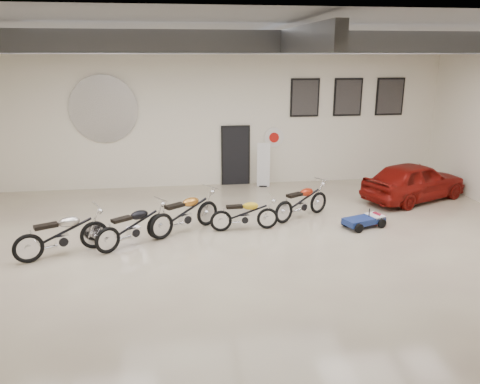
{
  "coord_description": "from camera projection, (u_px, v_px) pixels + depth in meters",
  "views": [
    {
      "loc": [
        -1.63,
        -10.48,
        4.57
      ],
      "look_at": [
        0.0,
        1.2,
        1.1
      ],
      "focal_mm": 35.0,
      "sensor_mm": 36.0,
      "label": 1
    }
  ],
  "objects": [
    {
      "name": "floor",
      "position": [
        247.0,
        249.0,
        11.46
      ],
      "size": [
        16.0,
        12.0,
        0.01
      ],
      "primitive_type": "cube",
      "color": "#C4B995",
      "rests_on": "ground"
    },
    {
      "name": "ceiling",
      "position": [
        248.0,
        34.0,
        10.05
      ],
      "size": [
        16.0,
        12.0,
        0.01
      ],
      "primitive_type": "cube",
      "color": "slate",
      "rests_on": "back_wall"
    },
    {
      "name": "back_wall",
      "position": [
        221.0,
        116.0,
        16.46
      ],
      "size": [
        16.0,
        0.02,
        5.0
      ],
      "primitive_type": "cube",
      "color": "white",
      "rests_on": "floor"
    },
    {
      "name": "ceiling_beams",
      "position": [
        248.0,
        46.0,
        10.12
      ],
      "size": [
        15.8,
        11.8,
        0.32
      ],
      "primitive_type": null,
      "color": "#525459",
      "rests_on": "ceiling"
    },
    {
      "name": "door",
      "position": [
        236.0,
        156.0,
        16.89
      ],
      "size": [
        0.92,
        0.08,
        2.1
      ],
      "primitive_type": "cube",
      "color": "black",
      "rests_on": "back_wall"
    },
    {
      "name": "logo_plaque",
      "position": [
        104.0,
        109.0,
        15.8
      ],
      "size": [
        2.3,
        0.06,
        1.16
      ],
      "primitive_type": null,
      "color": "silver",
      "rests_on": "back_wall"
    },
    {
      "name": "poster_left",
      "position": [
        305.0,
        98.0,
        16.65
      ],
      "size": [
        1.05,
        0.08,
        1.35
      ],
      "primitive_type": null,
      "color": "black",
      "rests_on": "back_wall"
    },
    {
      "name": "poster_mid",
      "position": [
        348.0,
        97.0,
        16.86
      ],
      "size": [
        1.05,
        0.08,
        1.35
      ],
      "primitive_type": null,
      "color": "black",
      "rests_on": "back_wall"
    },
    {
      "name": "poster_right",
      "position": [
        390.0,
        97.0,
        17.07
      ],
      "size": [
        1.05,
        0.08,
        1.35
      ],
      "primitive_type": null,
      "color": "black",
      "rests_on": "back_wall"
    },
    {
      "name": "oil_sign",
      "position": [
        274.0,
        137.0,
        16.89
      ],
      "size": [
        0.72,
        0.1,
        0.72
      ],
      "primitive_type": null,
      "color": "white",
      "rests_on": "back_wall"
    },
    {
      "name": "banner_stand",
      "position": [
        263.0,
        164.0,
        16.64
      ],
      "size": [
        0.49,
        0.28,
        1.68
      ],
      "primitive_type": null,
      "rotation": [
        0.0,
        0.0,
        -0.23
      ],
      "color": "white",
      "rests_on": "floor"
    },
    {
      "name": "motorcycle_silver",
      "position": [
        62.0,
        233.0,
        10.94
      ],
      "size": [
        2.22,
        1.54,
        1.12
      ],
      "primitive_type": null,
      "rotation": [
        0.0,
        0.0,
        0.46
      ],
      "color": "silver",
      "rests_on": "floor"
    },
    {
      "name": "motorcycle_black",
      "position": [
        133.0,
        225.0,
        11.53
      ],
      "size": [
        2.02,
        1.69,
        1.05
      ],
      "primitive_type": null,
      "rotation": [
        0.0,
        0.0,
        0.62
      ],
      "color": "silver",
      "rests_on": "floor"
    },
    {
      "name": "motorcycle_gold",
      "position": [
        185.0,
        212.0,
        12.39
      ],
      "size": [
        2.14,
        1.78,
        1.12
      ],
      "primitive_type": null,
      "rotation": [
        0.0,
        0.0,
        0.61
      ],
      "color": "silver",
      "rests_on": "floor"
    },
    {
      "name": "motorcycle_yellow",
      "position": [
        244.0,
        213.0,
        12.55
      ],
      "size": [
        1.83,
        0.61,
        0.95
      ],
      "primitive_type": null,
      "rotation": [
        0.0,
        0.0,
        0.02
      ],
      "color": "silver",
      "rests_on": "floor"
    },
    {
      "name": "motorcycle_red",
      "position": [
        302.0,
        201.0,
        13.48
      ],
      "size": [
        2.06,
        1.56,
        1.05
      ],
      "primitive_type": null,
      "rotation": [
        0.0,
        0.0,
        0.53
      ],
      "color": "silver",
      "rests_on": "floor"
    },
    {
      "name": "go_kart",
      "position": [
        367.0,
        217.0,
        12.88
      ],
      "size": [
        1.57,
        1.08,
        0.52
      ],
      "primitive_type": null,
      "rotation": [
        0.0,
        0.0,
        0.33
      ],
      "color": "navy",
      "rests_on": "floor"
    },
    {
      "name": "vintage_car",
      "position": [
        414.0,
        181.0,
        15.15
      ],
      "size": [
        2.83,
        4.02,
        1.27
      ],
      "primitive_type": "imported",
      "rotation": [
        0.0,
        0.0,
        1.97
      ],
      "color": "maroon",
      "rests_on": "floor"
    }
  ]
}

